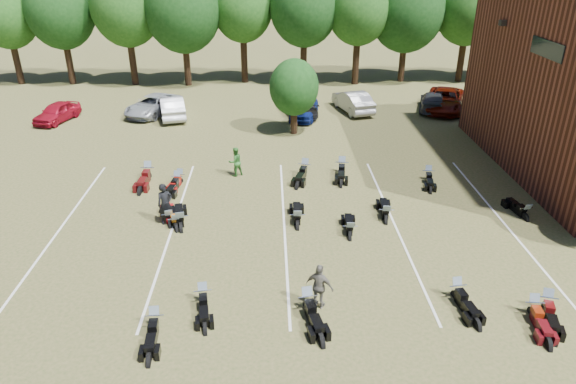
{
  "coord_description": "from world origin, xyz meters",
  "views": [
    {
      "loc": [
        -3.54,
        -17.1,
        11.47
      ],
      "look_at": [
        -2.79,
        4.0,
        1.2
      ],
      "focal_mm": 32.0,
      "sensor_mm": 36.0,
      "label": 1
    }
  ],
  "objects_px": {
    "car_0": "(57,112)",
    "person_black": "(165,204)",
    "motorcycle_3": "(307,311)",
    "motorcycle_7": "(170,225)",
    "motorcycle_14": "(149,179)",
    "person_green": "(235,162)",
    "person_grey": "(319,286)",
    "car_4": "(304,108)"
  },
  "relations": [
    {
      "from": "car_4",
      "to": "person_grey",
      "type": "relative_size",
      "value": 2.47
    },
    {
      "from": "person_green",
      "to": "car_4",
      "type": "bearing_deg",
      "value": -144.31
    },
    {
      "from": "person_green",
      "to": "person_grey",
      "type": "height_order",
      "value": "person_grey"
    },
    {
      "from": "motorcycle_7",
      "to": "motorcycle_14",
      "type": "height_order",
      "value": "motorcycle_14"
    },
    {
      "from": "motorcycle_14",
      "to": "car_0",
      "type": "bearing_deg",
      "value": 131.84
    },
    {
      "from": "person_green",
      "to": "motorcycle_7",
      "type": "distance_m",
      "value": 6.12
    },
    {
      "from": "car_0",
      "to": "motorcycle_14",
      "type": "relative_size",
      "value": 1.61
    },
    {
      "from": "car_0",
      "to": "motorcycle_7",
      "type": "xyz_separation_m",
      "value": [
        10.52,
        -15.38,
        -0.67
      ]
    },
    {
      "from": "motorcycle_3",
      "to": "motorcycle_7",
      "type": "bearing_deg",
      "value": 121.93
    },
    {
      "from": "person_grey",
      "to": "motorcycle_3",
      "type": "bearing_deg",
      "value": 53.98
    },
    {
      "from": "person_black",
      "to": "car_4",
      "type": "bearing_deg",
      "value": 38.17
    },
    {
      "from": "person_black",
      "to": "motorcycle_7",
      "type": "height_order",
      "value": "person_black"
    },
    {
      "from": "person_black",
      "to": "person_grey",
      "type": "relative_size",
      "value": 1.12
    },
    {
      "from": "car_0",
      "to": "motorcycle_7",
      "type": "distance_m",
      "value": 18.65
    },
    {
      "from": "person_grey",
      "to": "motorcycle_7",
      "type": "bearing_deg",
      "value": -16.44
    },
    {
      "from": "motorcycle_3",
      "to": "motorcycle_7",
      "type": "distance_m",
      "value": 8.46
    },
    {
      "from": "motorcycle_3",
      "to": "motorcycle_7",
      "type": "xyz_separation_m",
      "value": [
        -5.8,
        6.17,
        0.0
      ]
    },
    {
      "from": "person_black",
      "to": "person_green",
      "type": "distance_m",
      "value": 5.92
    },
    {
      "from": "person_grey",
      "to": "person_black",
      "type": "bearing_deg",
      "value": -16.9
    },
    {
      "from": "car_4",
      "to": "person_grey",
      "type": "distance_m",
      "value": 21.53
    },
    {
      "from": "car_4",
      "to": "motorcycle_14",
      "type": "bearing_deg",
      "value": -117.82
    },
    {
      "from": "person_black",
      "to": "motorcycle_14",
      "type": "height_order",
      "value": "person_black"
    },
    {
      "from": "car_0",
      "to": "person_black",
      "type": "bearing_deg",
      "value": -38.96
    },
    {
      "from": "car_0",
      "to": "motorcycle_14",
      "type": "xyz_separation_m",
      "value": [
        8.52,
        -10.24,
        -0.67
      ]
    },
    {
      "from": "person_green",
      "to": "car_0",
      "type": "bearing_deg",
      "value": -67.9
    },
    {
      "from": "car_0",
      "to": "motorcycle_3",
      "type": "relative_size",
      "value": 1.74
    },
    {
      "from": "motorcycle_7",
      "to": "motorcycle_14",
      "type": "bearing_deg",
      "value": -82.89
    },
    {
      "from": "motorcycle_3",
      "to": "motorcycle_7",
      "type": "height_order",
      "value": "motorcycle_3"
    },
    {
      "from": "car_4",
      "to": "motorcycle_3",
      "type": "relative_size",
      "value": 1.86
    },
    {
      "from": "car_4",
      "to": "car_0",
      "type": "bearing_deg",
      "value": -166.24
    },
    {
      "from": "car_0",
      "to": "person_black",
      "type": "relative_size",
      "value": 2.05
    },
    {
      "from": "person_grey",
      "to": "motorcycle_14",
      "type": "bearing_deg",
      "value": -26.13
    },
    {
      "from": "car_0",
      "to": "car_4",
      "type": "bearing_deg",
      "value": 17.2
    },
    {
      "from": "motorcycle_7",
      "to": "motorcycle_3",
      "type": "bearing_deg",
      "value": 119.03
    },
    {
      "from": "person_grey",
      "to": "motorcycle_3",
      "type": "xyz_separation_m",
      "value": [
        -0.41,
        -0.21,
        -0.86
      ]
    },
    {
      "from": "car_4",
      "to": "motorcycle_3",
      "type": "bearing_deg",
      "value": -80.12
    },
    {
      "from": "car_0",
      "to": "person_black",
      "type": "distance_m",
      "value": 18.35
    },
    {
      "from": "motorcycle_3",
      "to": "motorcycle_14",
      "type": "bearing_deg",
      "value": 113.3
    },
    {
      "from": "person_black",
      "to": "person_grey",
      "type": "xyz_separation_m",
      "value": [
        6.36,
        -6.2,
        -0.11
      ]
    },
    {
      "from": "car_4",
      "to": "motorcycle_14",
      "type": "height_order",
      "value": "car_4"
    },
    {
      "from": "car_4",
      "to": "motorcycle_7",
      "type": "height_order",
      "value": "car_4"
    },
    {
      "from": "person_grey",
      "to": "motorcycle_14",
      "type": "xyz_separation_m",
      "value": [
        -8.22,
        11.1,
        -0.86
      ]
    }
  ]
}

